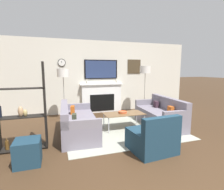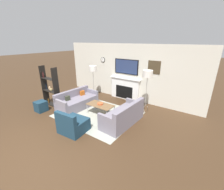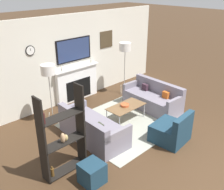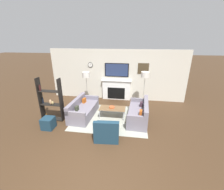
{
  "view_description": "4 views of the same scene",
  "coord_description": "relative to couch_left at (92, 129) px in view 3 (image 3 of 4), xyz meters",
  "views": [
    {
      "loc": [
        -1.68,
        -1.72,
        1.63
      ],
      "look_at": [
        -0.08,
        3.17,
        0.88
      ],
      "focal_mm": 28.0,
      "sensor_mm": 36.0,
      "label": 1
    },
    {
      "loc": [
        3.6,
        -1.55,
        2.88
      ],
      "look_at": [
        0.27,
        3.18,
        0.72
      ],
      "focal_mm": 24.0,
      "sensor_mm": 36.0,
      "label": 2
    },
    {
      "loc": [
        -4.7,
        -1.66,
        3.63
      ],
      "look_at": [
        -0.34,
        2.75,
        0.86
      ],
      "focal_mm": 42.0,
      "sensor_mm": 36.0,
      "label": 3
    },
    {
      "loc": [
        0.92,
        -3.04,
        3.22
      ],
      "look_at": [
        0.03,
        2.86,
        0.94
      ],
      "focal_mm": 24.0,
      "sensor_mm": 36.0,
      "label": 4
    }
  ],
  "objects": [
    {
      "name": "area_rug",
      "position": [
        1.2,
        -0.0,
        -0.28
      ],
      "size": [
        3.02,
        2.47,
        0.01
      ],
      "color": "#989B8C",
      "rests_on": "ground_plane"
    },
    {
      "name": "couch_left",
      "position": [
        0.0,
        0.0,
        0.0
      ],
      "size": [
        0.92,
        1.87,
        0.77
      ],
      "color": "slate",
      "rests_on": "ground_plane"
    },
    {
      "name": "couch_right",
      "position": [
        2.41,
        -0.0,
        0.02
      ],
      "size": [
        0.86,
        1.82,
        0.82
      ],
      "color": "slate",
      "rests_on": "ground_plane"
    },
    {
      "name": "fireplace_wall",
      "position": [
        1.21,
        2.23,
        0.94
      ],
      "size": [
        7.28,
        0.28,
        2.7
      ],
      "color": "beige",
      "rests_on": "ground_plane"
    },
    {
      "name": "decorative_bowl",
      "position": [
        1.26,
        0.09,
        0.18
      ],
      "size": [
        0.24,
        0.24,
        0.06
      ],
      "color": "#BE552A",
      "rests_on": "coffee_table"
    },
    {
      "name": "ottoman",
      "position": [
        -0.98,
        -1.14,
        -0.06
      ],
      "size": [
        0.43,
        0.43,
        0.44
      ],
      "color": "#1A3547",
      "rests_on": "ground_plane"
    },
    {
      "name": "shelf_unit",
      "position": [
        -1.17,
        -0.48,
        0.55
      ],
      "size": [
        0.93,
        0.28,
        1.79
      ],
      "color": "black",
      "rests_on": "ground_plane"
    },
    {
      "name": "floor_lamp_right",
      "position": [
        2.63,
        1.39,
        1.32
      ],
      "size": [
        0.39,
        0.39,
        1.76
      ],
      "color": "#9E998E",
      "rests_on": "ground_plane"
    },
    {
      "name": "floor_lamp_left",
      "position": [
        -0.23,
        1.39,
        1.22
      ],
      "size": [
        0.37,
        0.37,
        1.66
      ],
      "color": "#9E998E",
      "rests_on": "ground_plane"
    },
    {
      "name": "armchair",
      "position": [
        1.32,
        -1.39,
        -0.02
      ],
      "size": [
        0.87,
        0.83,
        0.78
      ],
      "color": "#1A3547",
      "rests_on": "ground_plane"
    },
    {
      "name": "ground_plane",
      "position": [
        1.2,
        -2.57,
        -0.28
      ],
      "size": [
        60.0,
        60.0,
        0.0
      ],
      "primitive_type": "plane",
      "color": "#3E2A19"
    },
    {
      "name": "coffee_table",
      "position": [
        1.29,
        0.07,
        0.12
      ],
      "size": [
        1.1,
        0.56,
        0.43
      ],
      "color": "brown",
      "rests_on": "ground_plane"
    }
  ]
}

